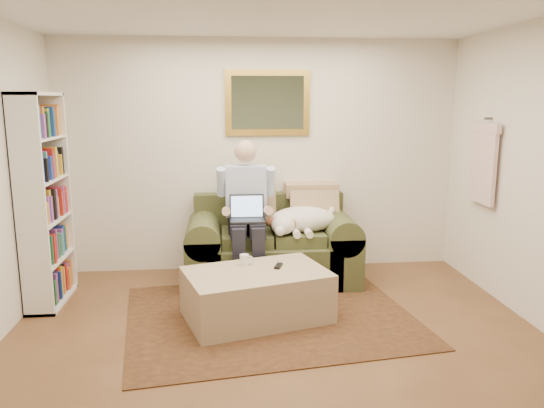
{
  "coord_description": "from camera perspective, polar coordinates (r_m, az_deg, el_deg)",
  "views": [
    {
      "loc": [
        -0.43,
        -3.48,
        1.93
      ],
      "look_at": [
        0.05,
        1.48,
        0.95
      ],
      "focal_mm": 35.0,
      "sensor_mm": 36.0,
      "label": 1
    }
  ],
  "objects": [
    {
      "name": "room_shell",
      "position": [
        3.9,
        0.91,
        1.83
      ],
      "size": [
        4.51,
        5.0,
        2.61
      ],
      "color": "brown",
      "rests_on": "ground"
    },
    {
      "name": "rug",
      "position": [
        4.92,
        -0.23,
        -11.91
      ],
      "size": [
        2.77,
        2.34,
        0.01
      ],
      "primitive_type": "cube",
      "rotation": [
        0.0,
        0.0,
        0.14
      ],
      "color": "black",
      "rests_on": "room_shell"
    },
    {
      "name": "sofa",
      "position": [
        5.74,
        -0.05,
        -5.23
      ],
      "size": [
        1.81,
        0.92,
        1.09
      ],
      "color": "brown",
      "rests_on": "room_shell"
    },
    {
      "name": "seated_man",
      "position": [
        5.45,
        -2.73,
        -1.26
      ],
      "size": [
        0.6,
        0.85,
        1.52
      ],
      "primitive_type": null,
      "color": "#8CA3D8",
      "rests_on": "sofa"
    },
    {
      "name": "laptop",
      "position": [
        5.38,
        -2.69,
        -1.04
      ],
      "size": [
        0.35,
        0.28,
        0.25
      ],
      "color": "black",
      "rests_on": "seated_man"
    },
    {
      "name": "sleeping_dog",
      "position": [
        5.6,
        3.35,
        -1.67
      ],
      "size": [
        0.74,
        0.47,
        0.28
      ],
      "primitive_type": null,
      "color": "white",
      "rests_on": "sofa"
    },
    {
      "name": "ottoman",
      "position": [
        4.79,
        -1.68,
        -9.75
      ],
      "size": [
        1.39,
        1.09,
        0.44
      ],
      "primitive_type": "cube",
      "rotation": [
        0.0,
        0.0,
        0.29
      ],
      "color": "tan",
      "rests_on": "room_shell"
    },
    {
      "name": "coffee_mug",
      "position": [
        4.88,
        -2.99,
        -6.02
      ],
      "size": [
        0.08,
        0.08,
        0.1
      ],
      "primitive_type": "cylinder",
      "color": "white",
      "rests_on": "ottoman"
    },
    {
      "name": "tv_remote",
      "position": [
        4.83,
        0.7,
        -6.67
      ],
      "size": [
        0.1,
        0.16,
        0.02
      ],
      "primitive_type": "cube",
      "rotation": [
        0.0,
        0.0,
        -0.32
      ],
      "color": "black",
      "rests_on": "ottoman"
    },
    {
      "name": "bookshelf",
      "position": [
        5.42,
        -23.31,
        0.34
      ],
      "size": [
        0.28,
        0.8,
        2.0
      ],
      "primitive_type": null,
      "color": "white",
      "rests_on": "room_shell"
    },
    {
      "name": "wall_mirror",
      "position": [
        5.97,
        -0.48,
        10.85
      ],
      "size": [
        0.94,
        0.04,
        0.72
      ],
      "color": "gold",
      "rests_on": "room_shell"
    },
    {
      "name": "hanging_shirt",
      "position": [
        5.74,
        21.79,
        4.54
      ],
      "size": [
        0.06,
        0.52,
        0.9
      ],
      "primitive_type": null,
      "color": "beige",
      "rests_on": "room_shell"
    }
  ]
}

